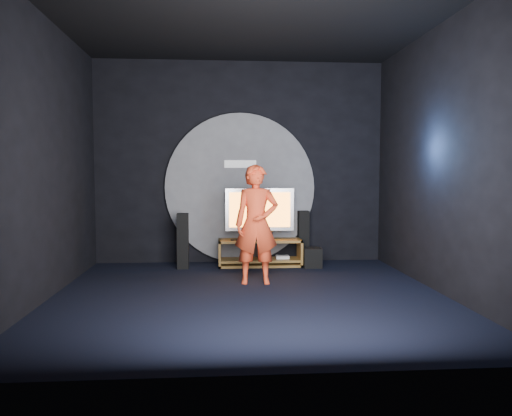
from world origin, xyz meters
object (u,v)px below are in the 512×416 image
Objects in this scene: subwoofer at (312,258)px; media_console at (260,254)px; tv at (260,211)px; player at (256,224)px; tower_speaker_right at (303,237)px; tower_speaker_left at (183,241)px.

media_console is at bearing 166.81° from subwoofer.
media_console reaches higher than subwoofer.
tv is 1.17m from subwoofer.
tv is 0.69× the size of player.
tv reaches higher than tower_speaker_right.
tower_speaker_right reaches higher than media_console.
media_console is 0.83× the size of player.
media_console is 1.54× the size of tower_speaker_right.
tower_speaker_right reaches higher than subwoofer.
subwoofer is (0.84, -0.20, -0.03)m from media_console.
tower_speaker_right is 0.54× the size of player.
media_console is 1.54× the size of tower_speaker_left.
player reaches higher than media_console.
tower_speaker_right is 0.54m from subwoofer.
tv is at bearing 85.17° from player.
tower_speaker_right is (0.78, 0.18, -0.46)m from tv.
tv is 3.55× the size of subwoofer.
player is (-0.16, -1.39, -0.08)m from tv.
tower_speaker_left is at bearing -174.28° from media_console.
tower_speaker_left reaches higher than subwoofer.
tower_speaker_right is at bearing 10.48° from tower_speaker_left.
tv reaches higher than media_console.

